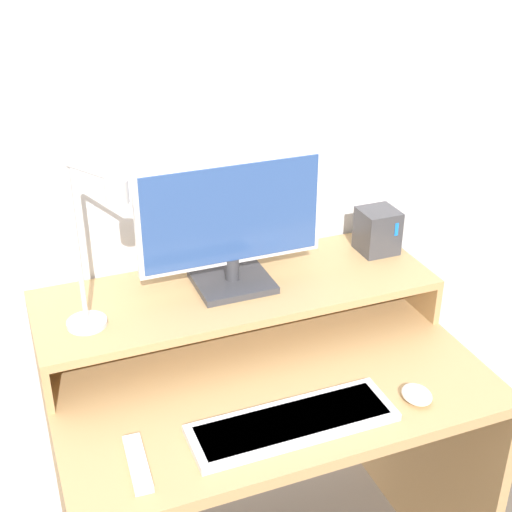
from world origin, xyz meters
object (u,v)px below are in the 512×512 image
object	(u,v)px
monitor	(231,223)
desk_lamp	(96,251)
mouse	(417,395)
remote_control	(138,463)
keyboard	(293,422)
router_dock	(377,231)

from	to	relation	value
monitor	desk_lamp	xyz separation A→B (m)	(-0.35, -0.11, 0.04)
mouse	remote_control	xyz separation A→B (m)	(-0.65, 0.03, -0.01)
mouse	remote_control	size ratio (longest dim) A/B	0.49
keyboard	mouse	size ratio (longest dim) A/B	5.75
keyboard	remote_control	size ratio (longest dim) A/B	2.80
router_dock	remote_control	world-z (taller)	router_dock
monitor	remote_control	bearing A→B (deg)	-130.50
router_dock	desk_lamp	bearing A→B (deg)	-169.75
monitor	keyboard	world-z (taller)	monitor
monitor	keyboard	distance (m)	0.52
router_dock	remote_control	distance (m)	0.94
router_dock	keyboard	world-z (taller)	router_dock
desk_lamp	mouse	bearing A→B (deg)	-27.35
monitor	mouse	xyz separation A→B (m)	(0.29, -0.45, -0.29)
router_dock	mouse	xyz separation A→B (m)	(-0.16, -0.48, -0.18)
router_dock	mouse	size ratio (longest dim) A/B	1.56
desk_lamp	keyboard	xyz separation A→B (m)	(0.34, -0.31, -0.34)
desk_lamp	monitor	bearing A→B (deg)	17.56
mouse	monitor	bearing A→B (deg)	123.19
monitor	mouse	bearing A→B (deg)	-56.81
desk_lamp	keyboard	distance (m)	0.57
mouse	remote_control	distance (m)	0.65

